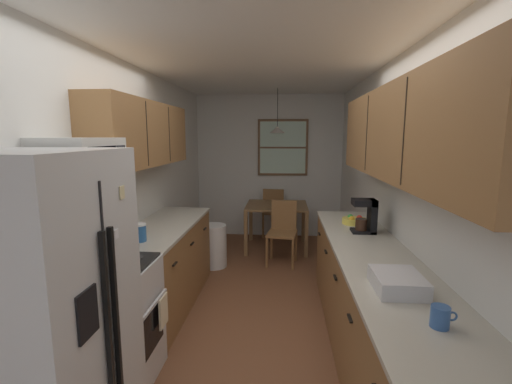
# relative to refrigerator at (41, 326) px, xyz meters

# --- Properties ---
(ground_plane) EXTENTS (12.00, 12.00, 0.00)m
(ground_plane) POSITION_rel_refrigerator_xyz_m (0.94, 2.17, -0.88)
(ground_plane) COLOR brown
(wall_left) EXTENTS (0.10, 9.00, 2.55)m
(wall_left) POSITION_rel_refrigerator_xyz_m (-0.41, 2.17, 0.40)
(wall_left) COLOR silver
(wall_left) RESTS_ON ground
(wall_right) EXTENTS (0.10, 9.00, 2.55)m
(wall_right) POSITION_rel_refrigerator_xyz_m (2.29, 2.17, 0.40)
(wall_right) COLOR silver
(wall_right) RESTS_ON ground
(wall_back) EXTENTS (4.40, 0.10, 2.55)m
(wall_back) POSITION_rel_refrigerator_xyz_m (0.94, 4.82, 0.40)
(wall_back) COLOR silver
(wall_back) RESTS_ON ground
(ceiling_slab) EXTENTS (4.40, 9.00, 0.08)m
(ceiling_slab) POSITION_rel_refrigerator_xyz_m (0.94, 2.17, 1.71)
(ceiling_slab) COLOR white
(refrigerator) EXTENTS (0.74, 0.81, 1.76)m
(refrigerator) POSITION_rel_refrigerator_xyz_m (0.00, 0.00, 0.00)
(refrigerator) COLOR silver
(refrigerator) RESTS_ON ground
(stove_range) EXTENTS (0.66, 0.63, 1.10)m
(stove_range) POSITION_rel_refrigerator_xyz_m (-0.05, 0.74, -0.41)
(stove_range) COLOR silver
(stove_range) RESTS_ON ground
(microwave_over_range) EXTENTS (0.39, 0.58, 0.31)m
(microwave_over_range) POSITION_rel_refrigerator_xyz_m (-0.17, 0.74, 0.78)
(microwave_over_range) COLOR white
(counter_left) EXTENTS (0.64, 1.81, 0.90)m
(counter_left) POSITION_rel_refrigerator_xyz_m (-0.06, 1.96, -0.43)
(counter_left) COLOR olive
(counter_left) RESTS_ON ground
(upper_cabinets_left) EXTENTS (0.33, 1.89, 0.63)m
(upper_cabinets_left) POSITION_rel_refrigerator_xyz_m (-0.20, 1.91, 0.96)
(upper_cabinets_left) COLOR olive
(counter_right) EXTENTS (0.64, 3.20, 0.90)m
(counter_right) POSITION_rel_refrigerator_xyz_m (1.94, 1.17, -0.43)
(counter_right) COLOR olive
(counter_right) RESTS_ON ground
(upper_cabinets_right) EXTENTS (0.33, 2.88, 0.69)m
(upper_cabinets_right) POSITION_rel_refrigerator_xyz_m (2.08, 1.12, 0.97)
(upper_cabinets_right) COLOR olive
(dining_table) EXTENTS (0.97, 0.88, 0.73)m
(dining_table) POSITION_rel_refrigerator_xyz_m (1.10, 4.00, -0.25)
(dining_table) COLOR brown
(dining_table) RESTS_ON ground
(dining_chair_near) EXTENTS (0.45, 0.45, 0.90)m
(dining_chair_near) POSITION_rel_refrigerator_xyz_m (1.21, 3.35, -0.38)
(dining_chair_near) COLOR olive
(dining_chair_near) RESTS_ON ground
(dining_chair_far) EXTENTS (0.45, 0.45, 0.90)m
(dining_chair_far) POSITION_rel_refrigerator_xyz_m (1.05, 4.65, -0.38)
(dining_chair_far) COLOR olive
(dining_chair_far) RESTS_ON ground
(pendant_light) EXTENTS (0.24, 0.24, 0.68)m
(pendant_light) POSITION_rel_refrigerator_xyz_m (1.10, 4.00, 1.04)
(pendant_light) COLOR black
(back_window) EXTENTS (0.89, 0.05, 1.00)m
(back_window) POSITION_rel_refrigerator_xyz_m (1.19, 4.75, 0.74)
(back_window) COLOR brown
(trash_bin) EXTENTS (0.36, 0.36, 0.60)m
(trash_bin) POSITION_rel_refrigerator_xyz_m (0.24, 3.13, -0.58)
(trash_bin) COLOR white
(trash_bin) RESTS_ON ground
(storage_canister) EXTENTS (0.12, 0.12, 0.16)m
(storage_canister) POSITION_rel_refrigerator_xyz_m (-0.06, 1.36, 0.10)
(storage_canister) COLOR #265999
(storage_canister) RESTS_ON counter_left
(dish_towel) EXTENTS (0.02, 0.16, 0.24)m
(dish_towel) POSITION_rel_refrigerator_xyz_m (0.30, 0.89, -0.38)
(dish_towel) COLOR beige
(coffee_maker) EXTENTS (0.22, 0.18, 0.33)m
(coffee_maker) POSITION_rel_refrigerator_xyz_m (2.01, 1.82, 0.19)
(coffee_maker) COLOR black
(coffee_maker) RESTS_ON counter_right
(mug_by_coffeemaker) EXTENTS (0.13, 0.09, 0.11)m
(mug_by_coffeemaker) POSITION_rel_refrigerator_xyz_m (1.98, 0.11, 0.07)
(mug_by_coffeemaker) COLOR #335999
(mug_by_coffeemaker) RESTS_ON counter_right
(fruit_bowl) EXTENTS (0.25, 0.25, 0.09)m
(fruit_bowl) POSITION_rel_refrigerator_xyz_m (1.96, 2.16, 0.06)
(fruit_bowl) COLOR #E5D14C
(fruit_bowl) RESTS_ON counter_right
(dish_rack) EXTENTS (0.28, 0.34, 0.10)m
(dish_rack) POSITION_rel_refrigerator_xyz_m (1.90, 0.52, 0.07)
(dish_rack) COLOR silver
(dish_rack) RESTS_ON counter_right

